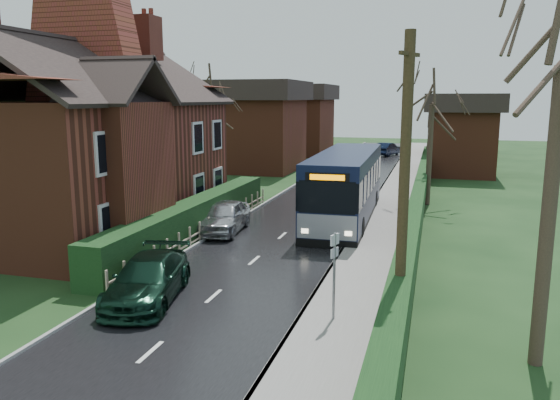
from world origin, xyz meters
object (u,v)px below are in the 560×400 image
(bus, at_px, (346,187))
(bus_stop_sign, at_px, (334,264))
(car_silver, at_px, (225,216))
(car_green, at_px, (148,279))
(telegraph_pole, at_px, (404,192))
(brick_house, at_px, (93,137))

(bus, distance_m, bus_stop_sign, 13.17)
(car_silver, distance_m, bus_stop_sign, 11.36)
(car_silver, bearing_deg, car_green, -89.02)
(car_green, bearing_deg, car_silver, 84.50)
(car_silver, height_order, car_green, car_silver)
(bus, relative_size, bus_stop_sign, 4.45)
(bus, xyz_separation_m, car_silver, (-5.00, -3.99, -0.99))
(car_green, height_order, telegraph_pole, telegraph_pole)
(brick_house, distance_m, car_silver, 7.08)
(car_green, bearing_deg, brick_house, 120.56)
(bus, bearing_deg, bus_stop_sign, -83.57)
(bus_stop_sign, bearing_deg, car_green, -161.95)
(telegraph_pole, bearing_deg, car_silver, 153.00)
(bus, height_order, car_silver, bus)
(car_silver, bearing_deg, bus, 33.32)
(car_silver, bearing_deg, bus_stop_sign, -58.38)
(brick_house, height_order, bus_stop_sign, brick_house)
(brick_house, height_order, telegraph_pole, brick_house)
(brick_house, distance_m, telegraph_pole, 16.84)
(car_green, bearing_deg, bus, 60.83)
(car_green, distance_m, telegraph_pole, 8.33)
(bus_stop_sign, height_order, telegraph_pole, telegraph_pole)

